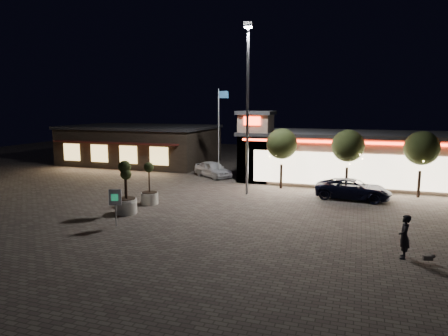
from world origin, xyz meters
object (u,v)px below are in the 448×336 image
(valet_sign, at_px, (115,201))
(planter_mid, at_px, (126,197))
(planter_left, at_px, (149,191))
(pedestrian, at_px, (404,237))
(pickup_truck, at_px, (353,189))
(white_sedan, at_px, (213,169))

(valet_sign, bearing_deg, planter_mid, 111.03)
(planter_left, relative_size, planter_mid, 0.87)
(pedestrian, bearing_deg, valet_sign, -84.81)
(planter_mid, bearing_deg, pickup_truck, 32.73)
(white_sedan, distance_m, planter_left, 11.00)
(planter_left, bearing_deg, pedestrian, -18.29)
(planter_left, bearing_deg, planter_mid, -94.93)
(valet_sign, bearing_deg, planter_left, 98.50)
(planter_mid, bearing_deg, white_sedan, 87.13)
(white_sedan, bearing_deg, pedestrian, -101.58)
(pickup_truck, bearing_deg, valet_sign, 135.57)
(pedestrian, relative_size, planter_left, 0.68)
(pickup_truck, distance_m, valet_sign, 16.39)
(valet_sign, bearing_deg, pickup_truck, 42.08)
(planter_mid, bearing_deg, planter_left, 85.07)
(valet_sign, bearing_deg, pedestrian, 0.14)
(pedestrian, bearing_deg, pickup_truck, -163.01)
(planter_left, bearing_deg, white_sedan, 87.60)
(white_sedan, xyz_separation_m, planter_mid, (-0.68, -13.52, 0.27))
(pedestrian, xyz_separation_m, planter_left, (-15.22, 5.03, -0.09))
(pickup_truck, height_order, pedestrian, pedestrian)
(valet_sign, bearing_deg, white_sedan, 91.06)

